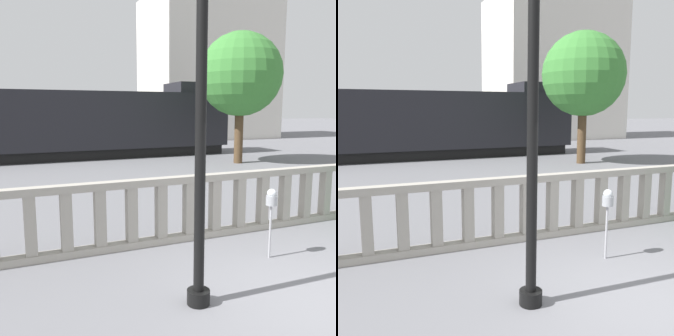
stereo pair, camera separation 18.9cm
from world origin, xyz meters
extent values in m
plane|color=slate|center=(0.00, 0.00, 0.00)|extent=(160.00, 160.00, 0.00)
cube|color=#9E998E|center=(0.00, 3.05, 0.07)|extent=(15.55, 0.24, 0.14)
cube|color=#9E998E|center=(0.00, 3.05, 1.27)|extent=(15.55, 0.24, 0.14)
cube|color=#9E998E|center=(-3.65, 3.05, 0.67)|extent=(0.20, 0.20, 1.06)
cube|color=#9E998E|center=(-3.04, 3.05, 0.67)|extent=(0.20, 0.20, 1.06)
cube|color=#9E998E|center=(-2.43, 3.05, 0.67)|extent=(0.20, 0.20, 1.06)
cube|color=#9E998E|center=(-1.83, 3.05, 0.67)|extent=(0.20, 0.20, 1.06)
cube|color=#9E998E|center=(-1.22, 3.05, 0.67)|extent=(0.20, 0.20, 1.06)
cube|color=#9E998E|center=(-0.61, 3.05, 0.67)|extent=(0.20, 0.20, 1.06)
cube|color=#9E998E|center=(0.00, 3.05, 0.67)|extent=(0.20, 0.20, 1.06)
cube|color=#9E998E|center=(0.61, 3.05, 0.67)|extent=(0.20, 0.20, 1.06)
cube|color=#9E998E|center=(1.22, 3.05, 0.67)|extent=(0.20, 0.20, 1.06)
cube|color=#9E998E|center=(1.83, 3.05, 0.67)|extent=(0.20, 0.20, 1.06)
cube|color=#9E998E|center=(2.43, 3.05, 0.67)|extent=(0.20, 0.20, 1.06)
cube|color=#9E998E|center=(3.04, 3.05, 0.67)|extent=(0.20, 0.20, 1.06)
cylinder|color=black|center=(-1.61, 0.67, 0.10)|extent=(0.32, 0.32, 0.20)
cylinder|color=black|center=(-1.61, 0.67, 2.80)|extent=(0.15, 0.15, 5.20)
cylinder|color=#99999E|center=(0.32, 1.62, 0.49)|extent=(0.04, 0.04, 0.98)
cylinder|color=gray|center=(0.32, 1.62, 1.06)|extent=(0.19, 0.19, 0.18)
sphere|color=#B2B7BC|center=(0.32, 1.62, 1.19)|extent=(0.17, 0.17, 0.17)
cube|color=black|center=(-2.29, 16.98, 0.28)|extent=(20.28, 2.32, 0.55)
cube|color=black|center=(-2.29, 16.98, 2.07)|extent=(20.69, 2.90, 3.04)
cube|color=black|center=(6.55, 16.98, 3.89)|extent=(3.00, 2.61, 0.60)
cube|color=gray|center=(4.88, 30.16, 3.57)|extent=(3.00, 2.72, 0.60)
cube|color=beige|center=(13.43, 27.95, 6.30)|extent=(11.15, 7.97, 12.59)
cylinder|color=#4C3823|center=(6.54, 12.08, 1.41)|extent=(0.43, 0.43, 2.81)
sphere|color=#387A33|center=(6.54, 12.08, 4.32)|extent=(4.02, 4.02, 4.02)
camera|label=1|loc=(-3.88, -3.61, 2.67)|focal=40.00mm
camera|label=2|loc=(-3.70, -3.68, 2.67)|focal=40.00mm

